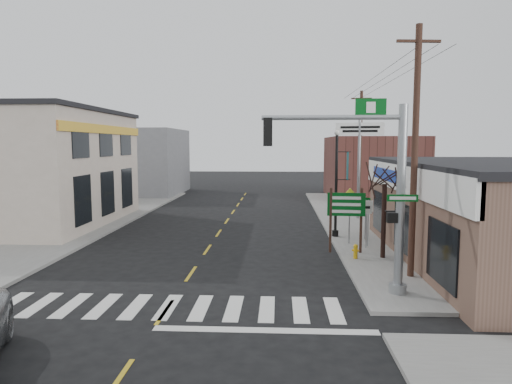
{
  "coord_description": "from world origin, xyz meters",
  "views": [
    {
      "loc": [
        3.34,
        -12.83,
        4.92
      ],
      "look_at": [
        2.32,
        7.35,
        2.8
      ],
      "focal_mm": 32.0,
      "sensor_mm": 36.0,
      "label": 1
    }
  ],
  "objects_px": {
    "lamp_post": "(337,175)",
    "dance_center_sign": "(359,143)",
    "utility_pole_far": "(360,148)",
    "guide_sign": "(346,211)",
    "bare_tree": "(385,171)",
    "utility_pole_near": "(415,150)",
    "traffic_signal_pole": "(378,179)",
    "fire_hydrant": "(356,251)"
  },
  "relations": [
    {
      "from": "lamp_post",
      "to": "traffic_signal_pole",
      "type": "bearing_deg",
      "value": -100.56
    },
    {
      "from": "traffic_signal_pole",
      "to": "fire_hydrant",
      "type": "relative_size",
      "value": 10.11
    },
    {
      "from": "guide_sign",
      "to": "utility_pole_far",
      "type": "xyz_separation_m",
      "value": [
        3.2,
        15.05,
        2.65
      ]
    },
    {
      "from": "utility_pole_near",
      "to": "fire_hydrant",
      "type": "bearing_deg",
      "value": 117.21
    },
    {
      "from": "bare_tree",
      "to": "lamp_post",
      "type": "bearing_deg",
      "value": 107.5
    },
    {
      "from": "traffic_signal_pole",
      "to": "lamp_post",
      "type": "xyz_separation_m",
      "value": [
        -0.1,
        9.12,
        -0.49
      ]
    },
    {
      "from": "fire_hydrant",
      "to": "utility_pole_far",
      "type": "height_order",
      "value": "utility_pole_far"
    },
    {
      "from": "guide_sign",
      "to": "bare_tree",
      "type": "bearing_deg",
      "value": -24.06
    },
    {
      "from": "traffic_signal_pole",
      "to": "bare_tree",
      "type": "distance_m",
      "value": 4.85
    },
    {
      "from": "fire_hydrant",
      "to": "utility_pole_near",
      "type": "distance_m",
      "value": 5.17
    },
    {
      "from": "utility_pole_far",
      "to": "lamp_post",
      "type": "bearing_deg",
      "value": -100.7
    },
    {
      "from": "fire_hydrant",
      "to": "dance_center_sign",
      "type": "height_order",
      "value": "dance_center_sign"
    },
    {
      "from": "traffic_signal_pole",
      "to": "lamp_post",
      "type": "height_order",
      "value": "traffic_signal_pole"
    },
    {
      "from": "guide_sign",
      "to": "fire_hydrant",
      "type": "xyz_separation_m",
      "value": [
        0.28,
        -1.03,
        -1.53
      ]
    },
    {
      "from": "fire_hydrant",
      "to": "bare_tree",
      "type": "relative_size",
      "value": 0.13
    },
    {
      "from": "traffic_signal_pole",
      "to": "dance_center_sign",
      "type": "bearing_deg",
      "value": 84.22
    },
    {
      "from": "lamp_post",
      "to": "utility_pole_far",
      "type": "xyz_separation_m",
      "value": [
        3.14,
        11.41,
        1.3
      ]
    },
    {
      "from": "traffic_signal_pole",
      "to": "fire_hydrant",
      "type": "distance_m",
      "value": 5.57
    },
    {
      "from": "traffic_signal_pole",
      "to": "guide_sign",
      "type": "distance_m",
      "value": 5.78
    },
    {
      "from": "lamp_post",
      "to": "dance_center_sign",
      "type": "bearing_deg",
      "value": 59.25
    },
    {
      "from": "fire_hydrant",
      "to": "dance_center_sign",
      "type": "relative_size",
      "value": 0.1
    },
    {
      "from": "utility_pole_near",
      "to": "utility_pole_far",
      "type": "height_order",
      "value": "utility_pole_near"
    },
    {
      "from": "dance_center_sign",
      "to": "utility_pole_far",
      "type": "relative_size",
      "value": 0.73
    },
    {
      "from": "utility_pole_near",
      "to": "guide_sign",
      "type": "bearing_deg",
      "value": 112.61
    },
    {
      "from": "guide_sign",
      "to": "lamp_post",
      "type": "distance_m",
      "value": 3.88
    },
    {
      "from": "lamp_post",
      "to": "utility_pole_far",
      "type": "height_order",
      "value": "utility_pole_far"
    },
    {
      "from": "lamp_post",
      "to": "utility_pole_far",
      "type": "bearing_deg",
      "value": 63.43
    },
    {
      "from": "utility_pole_near",
      "to": "traffic_signal_pole",
      "type": "bearing_deg",
      "value": -136.14
    },
    {
      "from": "fire_hydrant",
      "to": "utility_pole_near",
      "type": "height_order",
      "value": "utility_pole_near"
    },
    {
      "from": "traffic_signal_pole",
      "to": "dance_center_sign",
      "type": "distance_m",
      "value": 15.25
    },
    {
      "from": "fire_hydrant",
      "to": "traffic_signal_pole",
      "type": "bearing_deg",
      "value": -91.5
    },
    {
      "from": "fire_hydrant",
      "to": "bare_tree",
      "type": "height_order",
      "value": "bare_tree"
    },
    {
      "from": "guide_sign",
      "to": "lamp_post",
      "type": "xyz_separation_m",
      "value": [
        0.06,
        3.64,
        1.34
      ]
    },
    {
      "from": "utility_pole_near",
      "to": "utility_pole_far",
      "type": "relative_size",
      "value": 1.02
    },
    {
      "from": "utility_pole_far",
      "to": "dance_center_sign",
      "type": "bearing_deg",
      "value": -95.94
    },
    {
      "from": "utility_pole_near",
      "to": "lamp_post",
      "type": "bearing_deg",
      "value": 98.84
    },
    {
      "from": "utility_pole_far",
      "to": "guide_sign",
      "type": "bearing_deg",
      "value": -97.32
    },
    {
      "from": "lamp_post",
      "to": "bare_tree",
      "type": "height_order",
      "value": "lamp_post"
    },
    {
      "from": "bare_tree",
      "to": "utility_pole_far",
      "type": "height_order",
      "value": "utility_pole_far"
    },
    {
      "from": "lamp_post",
      "to": "bare_tree",
      "type": "xyz_separation_m",
      "value": [
        1.4,
        -4.44,
        0.49
      ]
    },
    {
      "from": "guide_sign",
      "to": "bare_tree",
      "type": "height_order",
      "value": "bare_tree"
    },
    {
      "from": "bare_tree",
      "to": "utility_pole_near",
      "type": "relative_size",
      "value": 0.53
    }
  ]
}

